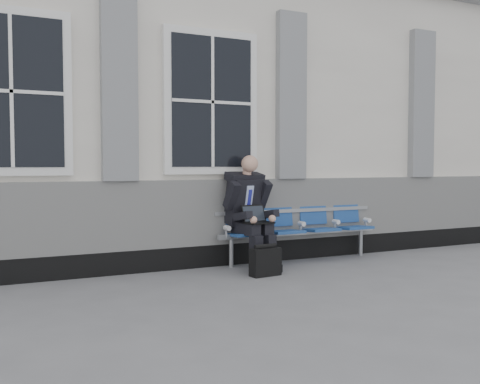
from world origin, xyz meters
TOP-DOWN VIEW (x-y plane):
  - ground at (0.00, 0.00)m, footprint 70.00×70.00m
  - station_building at (-0.02, 3.47)m, footprint 14.40×4.40m
  - bench at (1.68, 1.32)m, footprint 2.60×0.47m
  - businessman at (0.80, 1.18)m, footprint 0.67×0.90m
  - briefcase at (0.73, 0.59)m, footprint 0.41×0.21m

SIDE VIEW (x-z plane):
  - ground at x=0.00m, z-range 0.00..0.00m
  - briefcase at x=0.73m, z-range -0.02..0.39m
  - bench at x=1.68m, z-range 0.10..1.01m
  - businessman at x=0.80m, z-range 0.05..1.58m
  - station_building at x=-0.02m, z-range -0.02..4.47m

